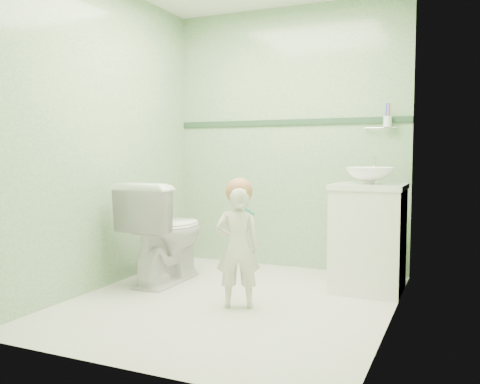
% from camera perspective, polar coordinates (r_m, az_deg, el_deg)
% --- Properties ---
extents(ground, '(2.50, 2.50, 0.00)m').
position_cam_1_polar(ground, '(3.71, -0.96, -12.26)').
color(ground, beige).
rests_on(ground, ground).
extents(room_shell, '(2.50, 2.54, 2.40)m').
position_cam_1_polar(room_shell, '(3.56, -0.99, 6.59)').
color(room_shell, '#7FAB79').
rests_on(room_shell, ground).
extents(trim_stripe, '(2.20, 0.02, 0.05)m').
position_cam_1_polar(trim_stripe, '(4.72, 5.42, 7.85)').
color(trim_stripe, '#2A4B31').
rests_on(trim_stripe, room_shell).
extents(vanity, '(0.52, 0.50, 0.80)m').
position_cam_1_polar(vanity, '(4.04, 14.27, -5.21)').
color(vanity, white).
rests_on(vanity, ground).
extents(counter, '(0.54, 0.52, 0.04)m').
position_cam_1_polar(counter, '(3.99, 14.38, 0.61)').
color(counter, white).
rests_on(counter, vanity).
extents(basin, '(0.37, 0.37, 0.13)m').
position_cam_1_polar(basin, '(3.98, 14.41, 1.81)').
color(basin, white).
rests_on(basin, counter).
extents(faucet, '(0.03, 0.13, 0.18)m').
position_cam_1_polar(faucet, '(4.16, 14.85, 3.01)').
color(faucet, silver).
rests_on(faucet, counter).
extents(cup_holder, '(0.26, 0.07, 0.21)m').
position_cam_1_polar(cup_holder, '(4.46, 16.23, 7.65)').
color(cup_holder, silver).
rests_on(cup_holder, room_shell).
extents(toilet, '(0.47, 0.82, 0.84)m').
position_cam_1_polar(toilet, '(4.22, -8.41, -4.46)').
color(toilet, white).
rests_on(toilet, ground).
extents(toddler, '(0.36, 0.31, 0.84)m').
position_cam_1_polar(toddler, '(3.49, -0.26, -6.25)').
color(toddler, beige).
rests_on(toddler, ground).
extents(hair_cap, '(0.19, 0.19, 0.19)m').
position_cam_1_polar(hair_cap, '(3.46, -0.10, 0.08)').
color(hair_cap, '#A96A45').
rests_on(hair_cap, toddler).
extents(teal_toothbrush, '(0.10, 0.14, 0.08)m').
position_cam_1_polar(teal_toothbrush, '(3.33, 1.00, -2.19)').
color(teal_toothbrush, '#128575').
rests_on(teal_toothbrush, toddler).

